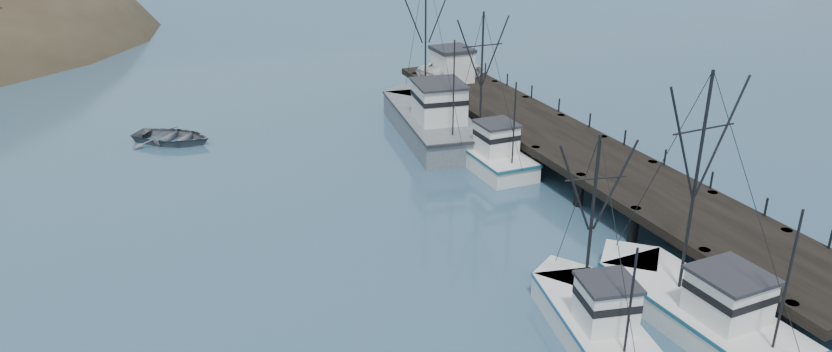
{
  "coord_description": "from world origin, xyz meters",
  "views": [
    {
      "loc": [
        -13.02,
        -21.96,
        18.51
      ],
      "look_at": [
        1.97,
        13.41,
        2.5
      ],
      "focal_mm": 32.0,
      "sensor_mm": 36.0,
      "label": 1
    }
  ],
  "objects": [
    {
      "name": "motorboat",
      "position": [
        -9.53,
        31.73,
        0.0
      ],
      "size": [
        7.17,
        6.84,
        1.21
      ],
      "primitive_type": "imported",
      "rotation": [
        0.0,
        0.0,
        0.93
      ],
      "color": "#565960",
      "rests_on": "ground"
    },
    {
      "name": "trawler_far",
      "position": [
        9.55,
        19.26,
        0.82
      ],
      "size": [
        3.27,
        9.94,
        10.4
      ],
      "color": "white",
      "rests_on": "ground"
    },
    {
      "name": "pickup_truck",
      "position": [
        13.67,
        33.29,
        2.83
      ],
      "size": [
        6.49,
        4.25,
        1.66
      ],
      "primitive_type": "imported",
      "rotation": [
        0.0,
        0.0,
        1.84
      ],
      "color": "silver",
      "rests_on": "pier"
    },
    {
      "name": "pier",
      "position": [
        14.0,
        16.0,
        1.69
      ],
      "size": [
        6.0,
        44.0,
        2.0
      ],
      "color": "black",
      "rests_on": "ground"
    },
    {
      "name": "work_vessel",
      "position": [
        8.47,
        25.94,
        1.23
      ],
      "size": [
        6.45,
        15.57,
        12.97
      ],
      "color": "slate",
      "rests_on": "ground"
    },
    {
      "name": "trawler_mid",
      "position": [
        4.31,
        -0.16,
        0.82
      ],
      "size": [
        4.43,
        8.92,
        9.12
      ],
      "color": "white",
      "rests_on": "ground"
    },
    {
      "name": "trawler_near",
      "position": [
        9.02,
        -1.26,
        0.82
      ],
      "size": [
        4.11,
        11.35,
        11.49
      ],
      "color": "white",
      "rests_on": "ground"
    },
    {
      "name": "pier_shed",
      "position": [
        13.37,
        32.61,
        3.42
      ],
      "size": [
        3.0,
        3.2,
        2.8
      ],
      "color": "silver",
      "rests_on": "pier"
    }
  ]
}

